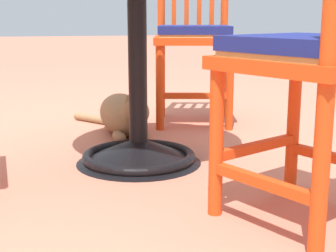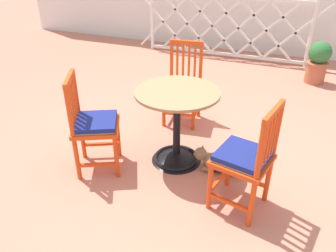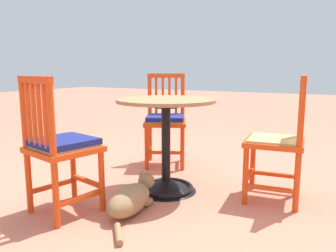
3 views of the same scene
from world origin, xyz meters
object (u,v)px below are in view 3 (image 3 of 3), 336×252
Objects in this scene: cafe_table at (166,156)px; tabby_cat at (132,198)px; orange_chair_facing_out at (279,142)px; orange_chair_at_corner at (61,148)px; orange_chair_by_planter at (165,121)px.

tabby_cat is at bearing 0.00° from cafe_table.
orange_chair_facing_out is 1.11m from tabby_cat.
orange_chair_at_corner is at bearing -52.38° from orange_chair_facing_out.
cafe_table reaches higher than tabby_cat.
tabby_cat is (1.11, 0.37, -0.35)m from orange_chair_by_planter.
orange_chair_by_planter is 1.00× the size of orange_chair_at_corner.
orange_chair_at_corner reaches higher than cafe_table.
tabby_cat is at bearing -49.42° from orange_chair_facing_out.
orange_chair_at_corner is at bearing -29.67° from cafe_table.
orange_chair_facing_out reaches higher than tabby_cat.
orange_chair_at_corner is 1.29× the size of tabby_cat.
orange_chair_facing_out reaches higher than cafe_table.
orange_chair_facing_out is 1.51m from orange_chair_at_corner.
orange_chair_by_planter is 1.29× the size of tabby_cat.
orange_chair_at_corner reaches higher than tabby_cat.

